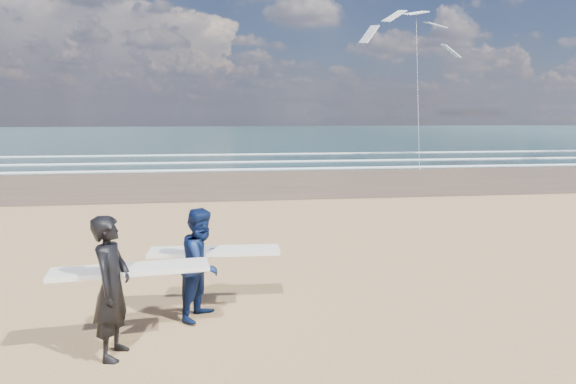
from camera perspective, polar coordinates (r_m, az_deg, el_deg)
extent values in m
cube|color=#4A3827|center=(31.36, 27.53, 1.68)|extent=(220.00, 12.00, 0.01)
cube|color=#1A373A|center=(81.47, 5.01, 6.41)|extent=(220.00, 100.00, 0.02)
cube|color=white|center=(35.35, 23.06, 2.74)|extent=(220.00, 0.50, 0.05)
cube|color=white|center=(39.43, 19.57, 3.49)|extent=(220.00, 0.50, 0.05)
cube|color=white|center=(45.28, 15.79, 4.29)|extent=(220.00, 0.50, 0.05)
imported|color=black|center=(7.49, -18.98, -9.96)|extent=(0.59, 0.80, 1.99)
cube|color=silver|center=(7.75, -17.07, -8.22)|extent=(2.24, 0.76, 0.07)
imported|color=#0C1A43|center=(8.56, -9.49, -7.81)|extent=(1.04, 1.11, 1.83)
cube|color=silver|center=(8.86, -8.14, -6.51)|extent=(2.22, 0.62, 0.07)
cube|color=slate|center=(31.62, 14.40, 2.54)|extent=(0.12, 0.12, 0.10)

